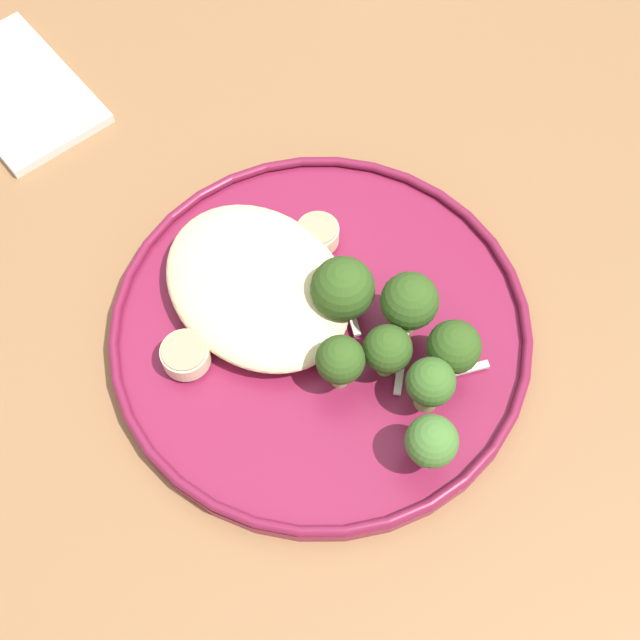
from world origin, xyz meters
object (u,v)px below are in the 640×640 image
seared_scallop_on_noodles (318,234)px  broccoli_floret_beside_noodles (430,384)px  broccoli_floret_rear_charred (340,361)px  broccoli_floret_right_tilted (345,291)px  seared_scallop_tiny_bay (284,328)px  dinner_plate (320,328)px  folded_napkin (17,91)px  seared_scallop_large_seared (187,260)px  seared_scallop_left_edge (185,355)px  broccoli_floret_tall_stalk (454,348)px  seared_scallop_right_edge (259,283)px  broccoli_floret_split_head (431,442)px  broccoli_floret_near_rim (388,350)px  broccoli_floret_front_edge (409,302)px

seared_scallop_on_noodles → broccoli_floret_beside_noodles: bearing=169.9°
broccoli_floret_rear_charred → broccoli_floret_right_tilted: size_ratio=0.88×
seared_scallop_tiny_bay → broccoli_floret_right_tilted: 0.05m
dinner_plate → folded_napkin: (0.33, 0.05, -0.00)m
broccoli_floret_rear_charred → folded_napkin: bearing=5.3°
broccoli_floret_beside_noodles → broccoli_floret_right_tilted: size_ratio=0.89×
dinner_plate → seared_scallop_on_noodles: (0.05, -0.04, 0.01)m
seared_scallop_tiny_bay → seared_scallop_large_seared: seared_scallop_large_seared is taller
seared_scallop_left_edge → broccoli_floret_tall_stalk: broccoli_floret_tall_stalk is taller
seared_scallop_tiny_bay → seared_scallop_right_edge: bearing=-12.8°
seared_scallop_large_seared → broccoli_floret_split_head: size_ratio=0.46×
broccoli_floret_tall_stalk → broccoli_floret_right_tilted: broccoli_floret_right_tilted is taller
broccoli_floret_tall_stalk → broccoli_floret_split_head: bearing=124.2°
seared_scallop_large_seared → broccoli_floret_near_rim: (-0.15, -0.06, 0.02)m
seared_scallop_large_seared → broccoli_floret_rear_charred: bearing=-169.0°
seared_scallop_on_noodles → seared_scallop_tiny_bay: bearing=123.3°
broccoli_floret_split_head → seared_scallop_right_edge: bearing=2.0°
seared_scallop_left_edge → broccoli_floret_rear_charred: 0.10m
seared_scallop_left_edge → broccoli_floret_tall_stalk: bearing=-131.0°
seared_scallop_tiny_bay → broccoli_floret_front_edge: size_ratio=0.39×
seared_scallop_on_noodles → broccoli_floret_front_edge: broccoli_floret_front_edge is taller
broccoli_floret_tall_stalk → folded_napkin: broccoli_floret_tall_stalk is taller
seared_scallop_left_edge → broccoli_floret_beside_noodles: (-0.12, -0.10, 0.02)m
seared_scallop_large_seared → broccoli_floret_front_edge: 0.16m
seared_scallop_right_edge → broccoli_floret_split_head: 0.17m
seared_scallop_large_seared → broccoli_floret_beside_noodles: 0.19m
broccoli_floret_rear_charred → folded_napkin: 0.37m
dinner_plate → seared_scallop_tiny_bay: seared_scallop_tiny_bay is taller
seared_scallop_tiny_bay → broccoli_floret_front_edge: (-0.05, -0.07, 0.03)m
seared_scallop_tiny_bay → broccoli_floret_right_tilted: (-0.01, -0.04, 0.02)m
seared_scallop_large_seared → dinner_plate: bearing=-156.4°
broccoli_floret_beside_noodles → broccoli_floret_right_tilted: bearing=-0.8°
seared_scallop_large_seared → broccoli_floret_tall_stalk: bearing=-153.2°
broccoli_floret_beside_noodles → broccoli_floret_tall_stalk: bearing=-73.3°
dinner_plate → broccoli_floret_front_edge: 0.07m
broccoli_floret_near_rim → folded_napkin: broccoli_floret_near_rim is taller
dinner_plate → seared_scallop_large_seared: bearing=23.6°
seared_scallop_tiny_bay → seared_scallop_large_seared: size_ratio=1.00×
seared_scallop_right_edge → broccoli_floret_rear_charred: broccoli_floret_rear_charred is taller
seared_scallop_left_edge → broccoli_floret_rear_charred: bearing=-137.1°
seared_scallop_on_noodles → dinner_plate: bearing=141.6°
seared_scallop_large_seared → folded_napkin: 0.23m
seared_scallop_large_seared → broccoli_floret_near_rim: broccoli_floret_near_rim is taller
broccoli_floret_tall_stalk → broccoli_floret_rear_charred: bearing=57.6°
seared_scallop_right_edge → broccoli_floret_rear_charred: 0.09m
seared_scallop_on_noodles → broccoli_floret_rear_charred: bearing=147.8°
dinner_plate → broccoli_floret_tall_stalk: bearing=-149.5°
seared_scallop_tiny_bay → broccoli_floret_rear_charred: (-0.05, -0.01, 0.02)m
broccoli_floret_tall_stalk → broccoli_floret_split_head: size_ratio=1.00×
seared_scallop_right_edge → broccoli_floret_beside_noodles: broccoli_floret_beside_noodles is taller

